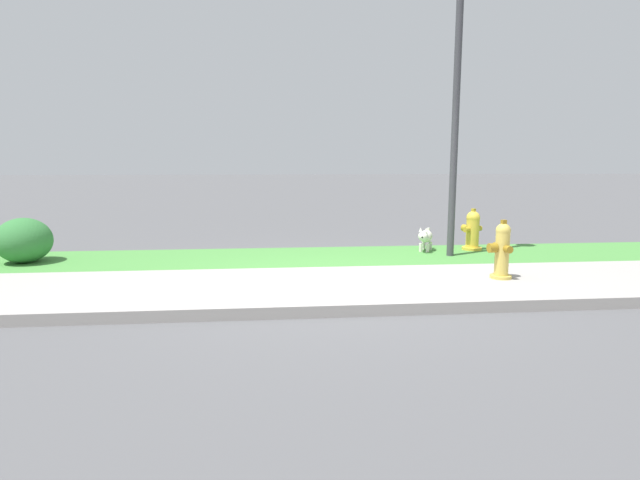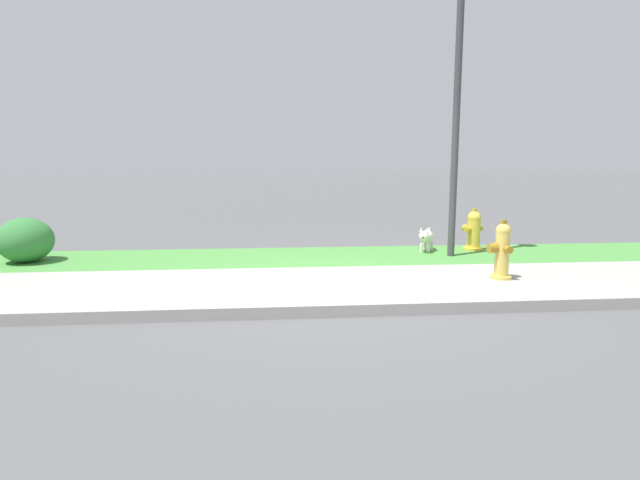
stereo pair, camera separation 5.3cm
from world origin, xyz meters
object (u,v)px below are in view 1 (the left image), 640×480
at_px(street_lamp, 458,49).
at_px(shrub_bush_near_lamp, 24,240).
at_px(small_white_dog, 425,237).
at_px(fire_hydrant_far_end, 472,230).
at_px(fire_hydrant_across_street, 502,251).

xyz_separation_m(street_lamp, shrub_bush_near_lamp, (-6.48, 0.08, -2.83)).
relative_size(small_white_dog, shrub_bush_near_lamp, 0.67).
bearing_deg(street_lamp, fire_hydrant_far_end, 41.74).
relative_size(fire_hydrant_far_end, shrub_bush_near_lamp, 0.90).
distance_m(fire_hydrant_across_street, shrub_bush_near_lamp, 6.77).
bearing_deg(fire_hydrant_far_end, shrub_bush_near_lamp, 155.63).
xyz_separation_m(fire_hydrant_far_end, street_lamp, (-0.56, -0.50, 2.83)).
distance_m(small_white_dog, street_lamp, 2.96).
bearing_deg(fire_hydrant_across_street, fire_hydrant_far_end, -18.76).
height_order(fire_hydrant_far_end, fire_hydrant_across_street, fire_hydrant_across_street).
xyz_separation_m(fire_hydrant_across_street, shrub_bush_near_lamp, (-6.55, 1.70, -0.03)).
distance_m(fire_hydrant_across_street, small_white_dog, 2.08).
distance_m(fire_hydrant_far_end, street_lamp, 2.93).
height_order(small_white_dog, shrub_bush_near_lamp, shrub_bush_near_lamp).
xyz_separation_m(fire_hydrant_far_end, small_white_dog, (-0.84, -0.08, -0.09)).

